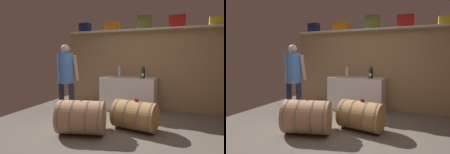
{
  "view_description": "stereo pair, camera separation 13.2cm",
  "coord_description": "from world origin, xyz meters",
  "views": [
    {
      "loc": [
        1.22,
        -2.98,
        1.46
      ],
      "look_at": [
        -0.2,
        0.51,
        1.04
      ],
      "focal_mm": 31.51,
      "sensor_mm": 36.0,
      "label": 1
    },
    {
      "loc": [
        1.34,
        -2.93,
        1.46
      ],
      "look_at": [
        -0.2,
        0.51,
        1.04
      ],
      "focal_mm": 31.51,
      "sensor_mm": 36.0,
      "label": 2
    }
  ],
  "objects": [
    {
      "name": "wine_bottle_dark",
      "position": [
        0.08,
        1.97,
        1.01
      ],
      "size": [
        0.06,
        0.06,
        0.31
      ],
      "color": "black",
      "rests_on": "work_cabinet"
    },
    {
      "name": "wine_barrel_near",
      "position": [
        0.23,
        0.65,
        0.29
      ],
      "size": [
        0.89,
        0.66,
        0.58
      ],
      "rotation": [
        0.0,
        0.0,
        -0.13
      ],
      "color": "#B7864C",
      "rests_on": "ground"
    },
    {
      "name": "red_funnel",
      "position": [
        -0.64,
        2.07,
        0.93
      ],
      "size": [
        0.11,
        0.11,
        0.11
      ],
      "primitive_type": "cone",
      "color": "red",
      "rests_on": "work_cabinet"
    },
    {
      "name": "ground_plane",
      "position": [
        0.0,
        0.58,
        -0.01
      ],
      "size": [
        5.84,
        7.85,
        0.02
      ],
      "primitive_type": "cube",
      "color": "#645D53"
    },
    {
      "name": "wine_glass",
      "position": [
        0.11,
        1.74,
        0.97
      ],
      "size": [
        0.08,
        0.08,
        0.14
      ],
      "color": "white",
      "rests_on": "work_cabinet"
    },
    {
      "name": "toolcase_orange",
      "position": [
        -0.87,
        2.18,
        2.24
      ],
      "size": [
        0.4,
        0.32,
        0.22
      ],
      "primitive_type": "cube",
      "rotation": [
        0.0,
        0.0,
        0.06
      ],
      "color": "orange",
      "rests_on": "high_shelf_board"
    },
    {
      "name": "work_cabinet",
      "position": [
        -0.32,
        1.97,
        0.44
      ],
      "size": [
        1.45,
        0.6,
        0.87
      ],
      "primitive_type": "cube",
      "color": "white",
      "rests_on": "ground"
    },
    {
      "name": "back_wall_panel",
      "position": [
        0.0,
        2.33,
        1.05
      ],
      "size": [
        4.64,
        0.1,
        2.1
      ],
      "primitive_type": "cube",
      "color": "#A1815A",
      "rests_on": "ground"
    },
    {
      "name": "wine_bottle_clear",
      "position": [
        -0.52,
        1.78,
        1.02
      ],
      "size": [
        0.08,
        0.08,
        0.32
      ],
      "color": "#AFBEC1",
      "rests_on": "work_cabinet"
    },
    {
      "name": "winemaker_pouring",
      "position": [
        -1.43,
        0.75,
        1.04
      ],
      "size": [
        0.51,
        0.41,
        1.69
      ],
      "rotation": [
        0.0,
        0.0,
        -0.11
      ],
      "color": "#26273F",
      "rests_on": "ground"
    },
    {
      "name": "wine_barrel_far",
      "position": [
        -0.63,
        0.07,
        0.31
      ],
      "size": [
        0.98,
        0.83,
        0.64
      ],
      "rotation": [
        0.0,
        0.0,
        0.28
      ],
      "color": "tan",
      "rests_on": "ground"
    },
    {
      "name": "wine_bottle_green",
      "position": [
        0.07,
        1.85,
        1.01
      ],
      "size": [
        0.07,
        0.07,
        0.33
      ],
      "color": "#2C552C",
      "rests_on": "work_cabinet"
    },
    {
      "name": "toolcase_yellow",
      "position": [
        1.73,
        2.18,
        2.23
      ],
      "size": [
        0.36,
        0.23,
        0.2
      ],
      "primitive_type": "cube",
      "rotation": [
        0.0,
        0.0,
        0.02
      ],
      "color": "gold",
      "rests_on": "high_shelf_board"
    },
    {
      "name": "toolcase_navy",
      "position": [
        -1.74,
        2.18,
        2.26
      ],
      "size": [
        0.3,
        0.26,
        0.25
      ],
      "primitive_type": "cube",
      "rotation": [
        0.0,
        0.0,
        -0.06
      ],
      "color": "navy",
      "rests_on": "high_shelf_board"
    },
    {
      "name": "toolcase_olive",
      "position": [
        0.03,
        2.18,
        2.3
      ],
      "size": [
        0.34,
        0.28,
        0.34
      ],
      "primitive_type": "cube",
      "rotation": [
        0.0,
        0.0,
        0.03
      ],
      "color": "olive",
      "rests_on": "high_shelf_board"
    },
    {
      "name": "tasting_cup",
      "position": [
        0.25,
        0.65,
        0.6
      ],
      "size": [
        0.07,
        0.07,
        0.05
      ],
      "primitive_type": "cylinder",
      "color": "red",
      "rests_on": "wine_barrel_near"
    },
    {
      "name": "toolcase_red",
      "position": [
        0.84,
        2.18,
        2.27
      ],
      "size": [
        0.4,
        0.3,
        0.28
      ],
      "primitive_type": "cube",
      "rotation": [
        0.0,
        0.0,
        0.03
      ],
      "color": "red",
      "rests_on": "high_shelf_board"
    },
    {
      "name": "high_shelf_board",
      "position": [
        0.0,
        2.18,
        2.11
      ],
      "size": [
        4.27,
        0.4,
        0.03
      ],
      "primitive_type": "cube",
      "color": "silver",
      "rests_on": "back_wall_panel"
    }
  ]
}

